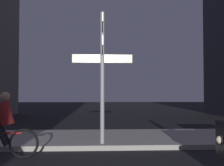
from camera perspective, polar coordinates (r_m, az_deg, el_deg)
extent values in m
cube|color=#9E9991|center=(9.06, 0.03, -11.67)|extent=(40.00, 3.15, 0.14)
cylinder|color=gray|center=(7.69, -2.08, 1.23)|extent=(0.12, 0.12, 3.77)
cube|color=beige|center=(7.92, -2.07, 12.40)|extent=(0.03, 1.62, 0.24)
cube|color=beige|center=(7.79, -2.07, 7.91)|extent=(0.03, 1.76, 0.24)
cube|color=beige|center=(7.73, -2.08, 5.20)|extent=(1.73, 0.03, 0.24)
sphere|color=#F9EFCC|center=(5.59, 22.07, -11.16)|extent=(0.16, 0.16, 0.16)
torus|color=black|center=(6.97, -18.28, -12.12)|extent=(0.72, 0.08, 0.72)
cylinder|color=red|center=(7.08, -22.64, -9.85)|extent=(1.00, 0.07, 0.04)
cylinder|color=maroon|center=(7.00, -21.81, -6.05)|extent=(0.46, 0.33, 0.61)
sphere|color=tan|center=(6.98, -21.77, -2.65)|extent=(0.22, 0.22, 0.22)
cylinder|color=black|center=(6.98, -22.49, -10.22)|extent=(0.34, 0.13, 0.55)
cylinder|color=black|center=(7.15, -22.03, -10.02)|extent=(0.34, 0.13, 0.55)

